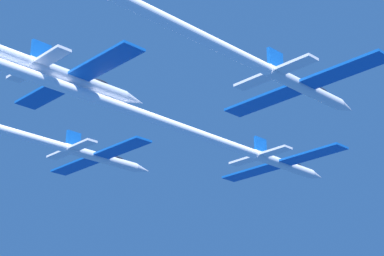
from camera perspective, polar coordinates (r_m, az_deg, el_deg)
jet_lead at (r=60.47m, az=-0.21°, el=-0.27°), size 14.95×47.60×2.48m
jet_right_wing at (r=45.57m, az=0.20°, el=7.99°), size 14.95×44.79×2.48m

